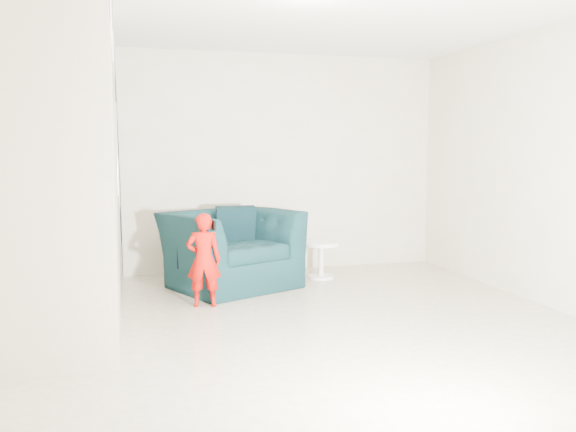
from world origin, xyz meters
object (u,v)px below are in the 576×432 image
(armchair, at_px, (231,249))
(side_table, at_px, (321,254))
(staircase, at_px, (54,220))
(toddler, at_px, (204,260))

(armchair, xyz_separation_m, side_table, (1.11, 0.18, -0.13))
(armchair, height_order, side_table, armchair)
(armchair, height_order, staircase, staircase)
(armchair, relative_size, staircase, 0.36)
(armchair, relative_size, side_table, 2.98)
(toddler, bearing_deg, staircase, 33.65)
(armchair, height_order, toddler, toddler)
(toddler, relative_size, side_table, 2.10)
(side_table, height_order, staircase, staircase)
(side_table, bearing_deg, staircase, -151.45)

